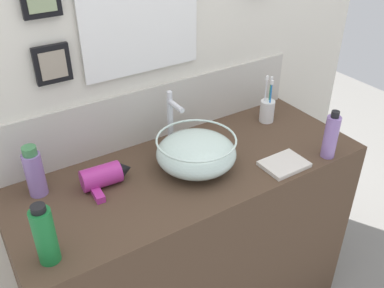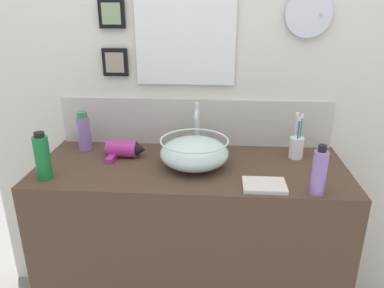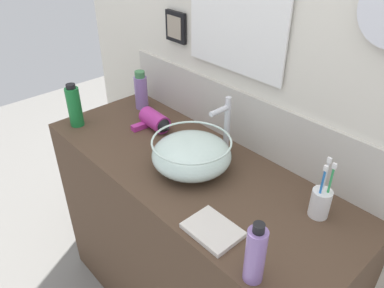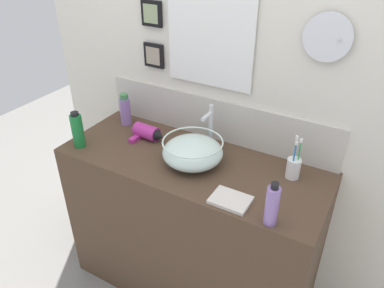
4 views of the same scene
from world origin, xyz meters
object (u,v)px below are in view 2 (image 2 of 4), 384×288
at_px(spray_bottle, 319,172).
at_px(hair_drier, 125,149).
at_px(faucet, 197,125).
at_px(hand_towel, 264,185).
at_px(shampoo_bottle, 42,157).
at_px(glass_bowl_sink, 194,152).
at_px(toothbrush_cup, 296,147).
at_px(soap_dispenser, 84,132).

bearing_deg(spray_bottle, hair_drier, 159.75).
bearing_deg(faucet, hand_towel, -50.83).
relative_size(shampoo_bottle, spray_bottle, 1.01).
height_order(shampoo_bottle, hand_towel, shampoo_bottle).
xyz_separation_m(glass_bowl_sink, faucet, (0.00, 0.18, 0.07)).
height_order(toothbrush_cup, soap_dispenser, toothbrush_cup).
bearing_deg(soap_dispenser, glass_bowl_sink, -16.81).
relative_size(faucet, hair_drier, 1.29).
bearing_deg(glass_bowl_sink, shampoo_bottle, -165.40).
bearing_deg(shampoo_bottle, faucet, 29.13).
bearing_deg(hand_towel, soap_dispenser, 157.91).
relative_size(glass_bowl_sink, spray_bottle, 1.51).
xyz_separation_m(toothbrush_cup, hand_towel, (-0.17, -0.30, -0.05)).
xyz_separation_m(spray_bottle, soap_dispenser, (-1.01, 0.37, -0.00)).
bearing_deg(faucet, toothbrush_cup, -5.63).
bearing_deg(shampoo_bottle, spray_bottle, -2.95).
bearing_deg(glass_bowl_sink, faucet, 90.00).
height_order(faucet, hand_towel, faucet).
height_order(soap_dispenser, hand_towel, soap_dispenser).
bearing_deg(toothbrush_cup, spray_bottle, -87.53).
distance_m(toothbrush_cup, hand_towel, 0.35).
xyz_separation_m(glass_bowl_sink, spray_bottle, (0.47, -0.21, 0.02)).
relative_size(glass_bowl_sink, shampoo_bottle, 1.49).
xyz_separation_m(hair_drier, soap_dispenser, (-0.21, 0.08, 0.05)).
xyz_separation_m(hair_drier, toothbrush_cup, (0.78, 0.05, 0.02)).
distance_m(faucet, hand_towel, 0.46).
relative_size(glass_bowl_sink, faucet, 1.25).
bearing_deg(glass_bowl_sink, soap_dispenser, 163.19).
bearing_deg(soap_dispenser, faucet, 1.52).
bearing_deg(spray_bottle, hand_towel, 168.21).
height_order(shampoo_bottle, soap_dispenser, shampoo_bottle).
relative_size(toothbrush_cup, soap_dispenser, 1.13).
xyz_separation_m(glass_bowl_sink, shampoo_bottle, (-0.59, -0.15, 0.03)).
bearing_deg(shampoo_bottle, hand_towel, -1.02).
relative_size(spray_bottle, soap_dispenser, 1.04).
height_order(glass_bowl_sink, faucet, faucet).
distance_m(hair_drier, shampoo_bottle, 0.36).
distance_m(glass_bowl_sink, soap_dispenser, 0.56).
bearing_deg(faucet, glass_bowl_sink, -90.00).
distance_m(faucet, shampoo_bottle, 0.68).
height_order(hair_drier, soap_dispenser, soap_dispenser).
xyz_separation_m(faucet, hand_towel, (0.28, -0.35, -0.13)).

